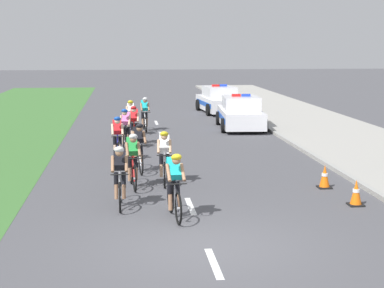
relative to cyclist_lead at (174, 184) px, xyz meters
The scene contains 18 objects.
ground_plane 2.12m from the cyclist_lead, 76.24° to the right, with size 160.00×160.00×0.00m, color #4C4C51.
sidewalk_slab 14.41m from the cyclist_lead, 57.10° to the left, with size 5.15×60.00×0.12m, color #A3A099.
kerb_edge 13.22m from the cyclist_lead, 66.23° to the left, with size 0.16×60.00×0.13m, color #9E9E99.
lane_markings_centre 7.12m from the cyclist_lead, 86.20° to the left, with size 0.14×21.60×0.01m.
cyclist_lead is the anchor object (origin of this frame).
cyclist_second 1.65m from the cyclist_lead, 137.06° to the left, with size 0.42×1.72×1.56m.
cyclist_third 3.24m from the cyclist_lead, 105.74° to the left, with size 0.44×1.72×1.56m.
cyclist_fourth 3.50m from the cyclist_lead, 89.97° to the left, with size 0.43×1.72×1.56m.
cyclist_fifth 5.27m from the cyclist_lead, 97.28° to the left, with size 0.46×1.72×1.56m.
cyclist_sixth 7.19m from the cyclist_lead, 100.61° to the left, with size 0.43×1.72×1.56m.
cyclist_seventh 9.50m from the cyclist_lead, 96.31° to the left, with size 0.45×1.72×1.56m.
cyclist_eighth 10.47m from the cyclist_lead, 93.92° to the left, with size 0.43×1.72×1.56m.
cyclist_ninth 12.87m from the cyclist_lead, 93.67° to the left, with size 0.42×1.72×1.56m.
cyclist_tenth 14.19m from the cyclist_lead, 90.77° to the left, with size 0.44×1.72×1.56m.
police_car_nearest 15.14m from the cyclist_lead, 73.93° to the left, with size 2.21×4.50×1.59m.
police_car_second 21.58m from the cyclist_lead, 78.79° to the left, with size 2.29×4.54×1.59m.
traffic_cone_near 4.53m from the cyclist_lead, ahead, with size 0.36×0.36×0.64m.
traffic_cone_mid 5.01m from the cyclist_lead, 30.97° to the left, with size 0.36×0.36×0.64m.
Camera 1 is at (-1.54, -11.65, 3.90)m, focal length 58.83 mm.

